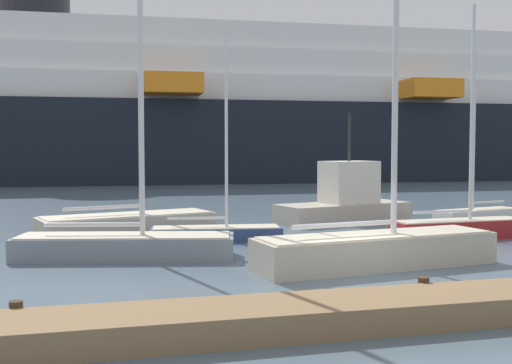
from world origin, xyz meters
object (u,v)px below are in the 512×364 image
sailboat_6 (478,211)px  cruise_ship (278,113)px  fishing_boat_1 (345,200)px  sailboat_2 (216,231)px  sailboat_7 (126,241)px  sailboat_3 (377,242)px  sailboat_4 (460,226)px  sailboat_0 (128,216)px

sailboat_6 → cruise_ship: size_ratio=0.06×
fishing_boat_1 → cruise_ship: cruise_ship is taller
sailboat_2 → fishing_boat_1: (6.74, 4.25, 0.59)m
sailboat_2 → sailboat_7: 4.33m
sailboat_3 → fishing_boat_1: bearing=63.9°
cruise_ship → sailboat_7: bearing=-109.3°
fishing_boat_1 → sailboat_2: bearing=-162.3°
sailboat_7 → fishing_boat_1: (10.05, 7.02, 0.42)m
sailboat_6 → sailboat_7: sailboat_7 is taller
sailboat_4 → sailboat_6: 7.14m
sailboat_6 → cruise_ship: 38.27m
sailboat_0 → sailboat_3: (6.32, -9.59, 0.12)m
sailboat_2 → fishing_boat_1: sailboat_2 is taller
sailboat_4 → sailboat_6: size_ratio=1.07×
sailboat_3 → cruise_ship: 49.14m
sailboat_0 → sailboat_6: sailboat_0 is taller
sailboat_3 → sailboat_4: size_ratio=1.66×
sailboat_2 → sailboat_6: (13.30, 3.86, -0.01)m
sailboat_0 → fishing_boat_1: 9.65m
sailboat_2 → cruise_ship: cruise_ship is taller
sailboat_4 → cruise_ship: size_ratio=0.06×
sailboat_7 → sailboat_0: bearing=98.7°
sailboat_0 → sailboat_6: size_ratio=1.70×
sailboat_7 → cruise_ship: 48.25m
sailboat_6 → sailboat_7: (-16.61, -6.63, 0.19)m
sailboat_0 → fishing_boat_1: (9.62, 0.55, 0.38)m
sailboat_2 → cruise_ship: size_ratio=0.05×
sailboat_6 → fishing_boat_1: (-6.56, 0.38, 0.61)m
sailboat_0 → sailboat_2: 4.70m
sailboat_3 → sailboat_7: size_ratio=1.27×
sailboat_0 → sailboat_3: size_ratio=0.96×
sailboat_0 → fishing_boat_1: sailboat_0 is taller
sailboat_0 → sailboat_2: (2.89, -3.70, -0.22)m
sailboat_3 → sailboat_7: (-6.75, 3.12, -0.16)m
sailboat_7 → sailboat_6: bearing=34.3°
sailboat_0 → sailboat_7: (-0.43, -6.47, -0.04)m
sailboat_0 → sailboat_7: bearing=-109.7°
sailboat_7 → sailboat_4: bearing=17.7°
sailboat_2 → fishing_boat_1: size_ratio=1.15×
sailboat_3 → fishing_boat_1: (3.31, 10.14, 0.26)m
sailboat_0 → fishing_boat_1: bearing=-12.6°
sailboat_3 → fishing_boat_1: size_ratio=2.18×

